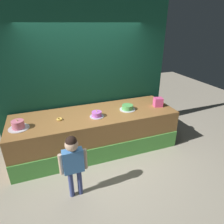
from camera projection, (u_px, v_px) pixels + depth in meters
ground_plane at (104, 162)px, 3.80m from camera, size 12.00×12.00×0.00m
stage_platform at (96, 131)px, 4.09m from camera, size 3.31×1.09×0.82m
curtain_backdrop at (86, 71)px, 4.15m from camera, size 3.78×0.08×3.10m
child_figure at (73, 159)px, 2.80m from camera, size 0.42×0.19×1.08m
pink_box at (158, 102)px, 4.23m from camera, size 0.21×0.19×0.19m
donut at (60, 119)px, 3.66m from camera, size 0.11×0.11×0.03m
cake_left at (18, 125)px, 3.34m from camera, size 0.35×0.35×0.20m
cake_center at (97, 114)px, 3.78m from camera, size 0.28×0.28×0.15m
cake_right at (128, 107)px, 4.08m from camera, size 0.34×0.34×0.11m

